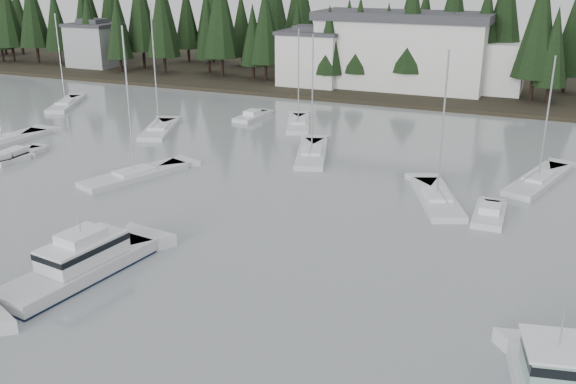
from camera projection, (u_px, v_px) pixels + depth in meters
name	position (u px, v px, depth m)	size (l,w,h in m)	color
far_shore_land	(451.00, 77.00, 106.93)	(240.00, 54.00, 1.00)	black
conifer_treeline	(438.00, 88.00, 97.40)	(200.00, 22.00, 20.00)	black
house_west	(312.00, 57.00, 96.37)	(9.54, 7.42, 8.75)	silver
house_far_west	(95.00, 44.00, 113.60)	(8.48, 7.42, 8.25)	#999EA0
harbor_inn	(416.00, 52.00, 93.36)	(29.50, 11.50, 10.90)	silver
cabin_cruiser_center	(80.00, 266.00, 39.01)	(4.66, 10.64, 4.42)	silver
sailboat_0	(538.00, 182.00, 55.82)	(5.48, 11.19, 11.49)	silver
sailboat_1	(3.00, 143.00, 67.63)	(3.25, 10.55, 15.01)	silver
sailboat_2	(436.00, 201.00, 51.39)	(6.10, 9.73, 12.59)	silver
sailboat_3	(66.00, 105.00, 85.55)	(6.57, 10.18, 12.50)	silver
sailboat_4	(312.00, 155.00, 63.52)	(5.63, 10.53, 12.37)	silver
sailboat_5	(298.00, 125.00, 75.16)	(5.48, 9.30, 11.65)	silver
sailboat_8	(135.00, 177.00, 57.15)	(6.04, 10.36, 13.75)	silver
sailboat_9	(159.00, 131.00, 72.60)	(5.83, 9.50, 14.60)	silver
runabout_0	(0.00, 162.00, 61.05)	(3.52, 5.42, 1.42)	silver
runabout_1	(489.00, 216.00, 48.13)	(2.32, 5.49, 1.42)	silver
runabout_3	(252.00, 117.00, 78.66)	(2.67, 6.13, 1.42)	silver
runabout_4	(16.00, 157.00, 62.70)	(2.45, 6.21, 1.42)	silver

